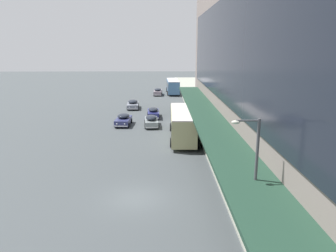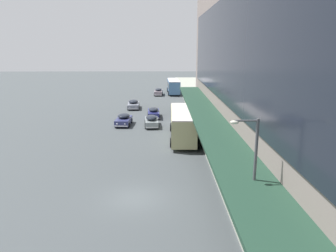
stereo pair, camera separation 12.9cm
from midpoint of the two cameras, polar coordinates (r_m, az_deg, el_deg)
ground at (r=23.42m, az=-5.47°, el=-12.41°), size 240.00×240.00×0.00m
sidewalk_kerb at (r=25.03m, az=21.06°, el=-11.34°), size 10.00×180.00×0.15m
building_facade at (r=22.87m, az=22.86°, el=9.50°), size 9.20×80.00×18.11m
transit_bus_kerbside_front at (r=37.09m, az=2.64°, el=0.57°), size 2.98×10.58×3.26m
transit_bus_kerbside_rear at (r=73.61m, az=1.02°, el=7.04°), size 2.86×9.47×3.10m
sedan_oncoming_front at (r=48.62m, az=-2.46°, el=2.37°), size 1.89×4.59×1.54m
sedan_second_mid at (r=44.22m, az=-7.64°, el=1.13°), size 2.11×4.33×1.55m
sedan_trailing_mid at (r=43.15m, az=-2.79°, el=0.91°), size 1.98×4.40×1.54m
sedan_trailing_near at (r=71.41m, az=-1.63°, el=6.01°), size 1.88×4.92×1.53m
sedan_second_near at (r=56.03m, az=-5.98°, el=3.79°), size 2.15×4.57×1.48m
vw_van at (r=45.24m, az=2.23°, el=1.96°), size 1.96×4.58×1.96m
pedestrian_at_kerb at (r=30.28m, az=10.59°, el=-4.04°), size 0.61×0.33×1.86m
street_lamp at (r=17.87m, az=14.53°, el=-7.34°), size 1.50×0.28×6.57m
fire_hydrant at (r=31.03m, az=7.68°, el=-4.82°), size 0.20×0.40×0.70m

